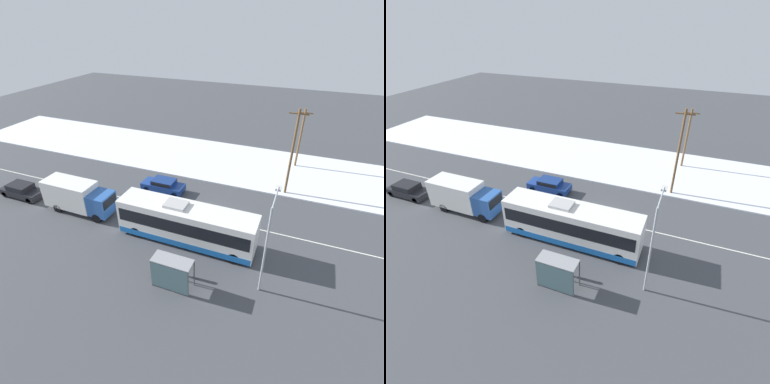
# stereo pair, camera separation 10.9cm
# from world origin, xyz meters

# --- Properties ---
(ground_plane) EXTENTS (120.00, 120.00, 0.00)m
(ground_plane) POSITION_xyz_m (0.00, 0.00, 0.00)
(ground_plane) COLOR #424449
(snow_lot) EXTENTS (80.00, 11.86, 0.12)m
(snow_lot) POSITION_xyz_m (0.00, 12.38, 0.06)
(snow_lot) COLOR silver
(snow_lot) RESTS_ON ground_plane
(lane_marking_center) EXTENTS (60.00, 0.12, 0.00)m
(lane_marking_center) POSITION_xyz_m (0.00, 0.00, 0.00)
(lane_marking_center) COLOR silver
(lane_marking_center) RESTS_ON ground_plane
(city_bus) EXTENTS (11.58, 2.57, 3.57)m
(city_bus) POSITION_xyz_m (-1.16, -3.79, 1.74)
(city_bus) COLOR white
(city_bus) RESTS_ON ground_plane
(box_truck) EXTENTS (6.96, 2.30, 3.06)m
(box_truck) POSITION_xyz_m (-12.46, -3.50, 1.69)
(box_truck) COLOR silver
(box_truck) RESTS_ON ground_plane
(sedan_car) EXTENTS (4.58, 1.80, 1.40)m
(sedan_car) POSITION_xyz_m (-6.60, 2.85, 0.77)
(sedan_car) COLOR navy
(sedan_car) RESTS_ON ground_plane
(parked_car_near_truck) EXTENTS (4.62, 1.80, 1.46)m
(parked_car_near_truck) POSITION_xyz_m (-19.78, -3.66, 0.80)
(parked_car_near_truck) COLOR black
(parked_car_near_truck) RESTS_ON ground_plane
(pedestrian_at_stop) EXTENTS (0.63, 0.28, 1.76)m
(pedestrian_at_stop) POSITION_xyz_m (-0.40, -7.54, 1.08)
(pedestrian_at_stop) COLOR #23232D
(pedestrian_at_stop) RESTS_ON ground_plane
(bus_shelter) EXTENTS (2.82, 1.20, 2.40)m
(bus_shelter) POSITION_xyz_m (-0.14, -8.88, 1.67)
(bus_shelter) COLOR gray
(bus_shelter) RESTS_ON ground_plane
(streetlamp) EXTENTS (0.36, 3.15, 6.94)m
(streetlamp) POSITION_xyz_m (5.58, -6.07, 4.49)
(streetlamp) COLOR #9EA3A8
(streetlamp) RESTS_ON ground_plane
(utility_pole_roadside) EXTENTS (1.80, 0.24, 9.09)m
(utility_pole_roadside) POSITION_xyz_m (5.63, 7.23, 4.74)
(utility_pole_roadside) COLOR brown
(utility_pole_roadside) RESTS_ON ground_plane
(utility_pole_snowlot) EXTENTS (1.80, 0.24, 7.26)m
(utility_pole_snowlot) POSITION_xyz_m (5.99, 14.37, 3.81)
(utility_pole_snowlot) COLOR brown
(utility_pole_snowlot) RESTS_ON ground_plane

